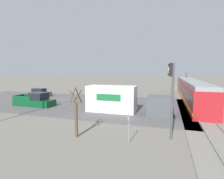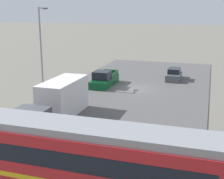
{
  "view_description": "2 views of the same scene",
  "coord_description": "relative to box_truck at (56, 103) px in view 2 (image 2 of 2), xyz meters",
  "views": [
    {
      "loc": [
        23.65,
        17.24,
        4.97
      ],
      "look_at": [
        -1.73,
        9.04,
        2.11
      ],
      "focal_mm": 28.0,
      "sensor_mm": 36.0,
      "label": 1
    },
    {
      "loc": [
        -8.25,
        34.78,
        9.21
      ],
      "look_at": [
        -0.45,
        10.22,
        2.53
      ],
      "focal_mm": 50.0,
      "sensor_mm": 36.0,
      "label": 2
    }
  ],
  "objects": [
    {
      "name": "ground_plane",
      "position": [
        -3.9,
        -12.18,
        -1.51
      ],
      "size": [
        320.0,
        320.0,
        0.0
      ],
      "primitive_type": "plane",
      "color": "slate"
    },
    {
      "name": "pickup_truck",
      "position": [
        0.09,
        -12.64,
        -0.72
      ],
      "size": [
        2.08,
        5.77,
        1.9
      ],
      "color": "#0C4723",
      "rests_on": "ground"
    },
    {
      "name": "street_lamp_near_crossing",
      "position": [
        7.55,
        -11.03,
        3.85
      ],
      "size": [
        0.36,
        1.95,
        9.44
      ],
      "color": "gray",
      "rests_on": "ground"
    },
    {
      "name": "rail_bed",
      "position": [
        -3.9,
        8.7,
        -1.46
      ],
      "size": [
        70.0,
        4.4,
        0.22
      ],
      "color": "gray",
      "rests_on": "ground"
    },
    {
      "name": "road_surface",
      "position": [
        -3.9,
        -12.18,
        -1.47
      ],
      "size": [
        16.88,
        40.2,
        0.08
      ],
      "color": "#565454",
      "rests_on": "ground"
    },
    {
      "name": "sedan_car_0",
      "position": [
        -7.72,
        -18.62,
        -0.8
      ],
      "size": [
        1.75,
        4.52,
        1.53
      ],
      "color": "#4C5156",
      "rests_on": "ground"
    },
    {
      "name": "box_truck",
      "position": [
        0.0,
        0.0,
        0.0
      ],
      "size": [
        2.45,
        9.92,
        3.1
      ],
      "color": "#4C5156",
      "rests_on": "ground"
    }
  ]
}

